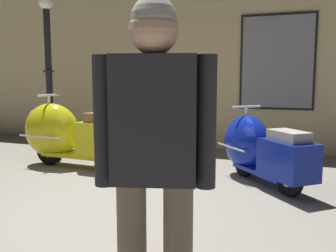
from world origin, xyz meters
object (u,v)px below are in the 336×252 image
lamppost (49,74)px  visitor_0 (154,153)px  scooter_0 (67,134)px  scooter_1 (258,148)px

lamppost → visitor_0: lamppost is taller
scooter_0 → lamppost: lamppost is taller
scooter_0 → lamppost: (-0.81, 0.66, 0.89)m
scooter_0 → scooter_1: size_ratio=1.21×
scooter_0 → scooter_1: 2.79m
scooter_1 → visitor_0: bearing=136.3°
scooter_1 → scooter_0: bearing=51.0°
scooter_1 → visitor_0: (-0.11, -3.20, 0.54)m
scooter_0 → scooter_1: bearing=-175.5°
scooter_0 → scooter_1: scooter_0 is taller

